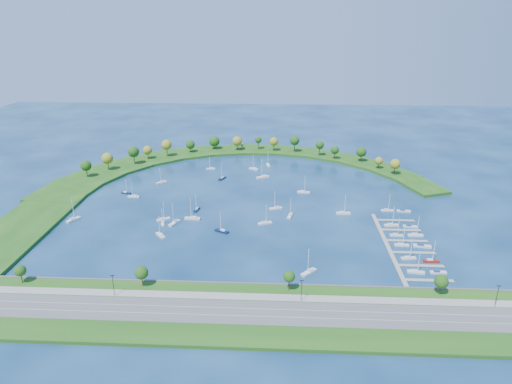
{
  "coord_description": "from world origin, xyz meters",
  "views": [
    {
      "loc": [
        19.06,
        -278.56,
        114.26
      ],
      "look_at": [
        5.0,
        5.0,
        4.0
      ],
      "focal_mm": 32.02,
      "sensor_mm": 36.0,
      "label": 1
    }
  ],
  "objects_px": {
    "docked_boat_2": "(409,258)",
    "docked_boat_5": "(422,246)",
    "docked_boat_3": "(431,260)",
    "moored_boat_15": "(263,177)",
    "docked_boat_9": "(410,226)",
    "harbor_tower": "(242,146)",
    "moored_boat_14": "(163,219)",
    "docked_boat_4": "(402,244)",
    "moored_boat_20": "(276,208)",
    "docked_boat_11": "(403,211)",
    "moored_boat_21": "(161,235)",
    "docked_boat_1": "(438,272)",
    "moored_boat_11": "(162,182)",
    "moored_boat_19": "(254,168)",
    "moored_boat_1": "(73,219)",
    "moored_boat_8": "(197,209)",
    "moored_boat_10": "(265,223)",
    "moored_boat_3": "(193,218)",
    "docked_boat_7": "(415,235)",
    "dock_system": "(402,246)",
    "docked_boat_10": "(387,210)",
    "moored_boat_16": "(174,222)",
    "docked_boat_0": "(416,271)",
    "moored_boat_6": "(163,223)",
    "moored_boat_18": "(211,168)",
    "moored_boat_9": "(134,196)",
    "docked_boat_8": "(391,225)",
    "moored_boat_2": "(222,178)",
    "docked_boat_6": "(396,235)",
    "moored_boat_4": "(343,213)",
    "moored_boat_5": "(268,165)",
    "moored_boat_13": "(309,272)",
    "moored_boat_7": "(290,215)",
    "moored_boat_17": "(126,192)",
    "moored_boat_0": "(222,230)",
    "moored_boat_12": "(303,192)"
  },
  "relations": [
    {
      "from": "docked_boat_4",
      "to": "docked_boat_1",
      "type": "bearing_deg",
      "value": -67.19
    },
    {
      "from": "dock_system",
      "to": "docked_boat_2",
      "type": "height_order",
      "value": "docked_boat_2"
    },
    {
      "from": "docked_boat_2",
      "to": "moored_boat_16",
      "type": "bearing_deg",
      "value": 157.41
    },
    {
      "from": "moored_boat_18",
      "to": "docked_boat_6",
      "type": "height_order",
      "value": "docked_boat_6"
    },
    {
      "from": "dock_system",
      "to": "docked_boat_10",
      "type": "bearing_deg",
      "value": 86.81
    },
    {
      "from": "moored_boat_3",
      "to": "docked_boat_5",
      "type": "relative_size",
      "value": 1.46
    },
    {
      "from": "dock_system",
      "to": "moored_boat_2",
      "type": "distance_m",
      "value": 147.92
    },
    {
      "from": "docked_boat_0",
      "to": "docked_boat_1",
      "type": "height_order",
      "value": "docked_boat_0"
    },
    {
      "from": "moored_boat_20",
      "to": "moored_boat_21",
      "type": "distance_m",
      "value": 75.55
    },
    {
      "from": "moored_boat_17",
      "to": "moored_boat_18",
      "type": "distance_m",
      "value": 75.1
    },
    {
      "from": "moored_boat_14",
      "to": "docked_boat_10",
      "type": "relative_size",
      "value": 1.07
    },
    {
      "from": "moored_boat_3",
      "to": "docked_boat_11",
      "type": "height_order",
      "value": "moored_boat_3"
    },
    {
      "from": "moored_boat_11",
      "to": "moored_boat_19",
      "type": "bearing_deg",
      "value": 167.42
    },
    {
      "from": "moored_boat_16",
      "to": "docked_boat_6",
      "type": "bearing_deg",
      "value": 110.05
    },
    {
      "from": "moored_boat_9",
      "to": "moored_boat_7",
      "type": "bearing_deg",
      "value": 168.09
    },
    {
      "from": "moored_boat_4",
      "to": "moored_boat_5",
      "type": "bearing_deg",
      "value": 113.77
    },
    {
      "from": "docked_boat_1",
      "to": "docked_boat_2",
      "type": "bearing_deg",
      "value": 126.76
    },
    {
      "from": "docked_boat_6",
      "to": "moored_boat_0",
      "type": "bearing_deg",
      "value": -179.03
    },
    {
      "from": "moored_boat_15",
      "to": "docked_boat_9",
      "type": "bearing_deg",
      "value": 110.87
    },
    {
      "from": "moored_boat_12",
      "to": "moored_boat_14",
      "type": "height_order",
      "value": "moored_boat_12"
    },
    {
      "from": "moored_boat_14",
      "to": "docked_boat_9",
      "type": "xyz_separation_m",
      "value": [
        144.53,
        -2.76,
        -0.31
      ]
    },
    {
      "from": "moored_boat_8",
      "to": "moored_boat_18",
      "type": "height_order",
      "value": "moored_boat_8"
    },
    {
      "from": "moored_boat_4",
      "to": "moored_boat_13",
      "type": "xyz_separation_m",
      "value": [
        -25.07,
        -70.41,
        0.02
      ]
    },
    {
      "from": "moored_boat_6",
      "to": "moored_boat_1",
      "type": "bearing_deg",
      "value": -103.79
    },
    {
      "from": "moored_boat_1",
      "to": "docked_boat_1",
      "type": "relative_size",
      "value": 1.72
    },
    {
      "from": "moored_boat_3",
      "to": "moored_boat_20",
      "type": "distance_m",
      "value": 52.83
    },
    {
      "from": "docked_boat_2",
      "to": "docked_boat_5",
      "type": "bearing_deg",
      "value": 44.66
    },
    {
      "from": "docked_boat_5",
      "to": "docked_boat_10",
      "type": "bearing_deg",
      "value": 108.47
    },
    {
      "from": "moored_boat_4",
      "to": "moored_boat_9",
      "type": "relative_size",
      "value": 1.1
    },
    {
      "from": "moored_boat_20",
      "to": "docked_boat_11",
      "type": "xyz_separation_m",
      "value": [
        79.47,
        -0.45,
        -0.29
      ]
    },
    {
      "from": "docked_boat_2",
      "to": "docked_boat_3",
      "type": "height_order",
      "value": "docked_boat_3"
    },
    {
      "from": "moored_boat_17",
      "to": "moored_boat_11",
      "type": "bearing_deg",
      "value": 63.79
    },
    {
      "from": "docked_boat_2",
      "to": "docked_boat_3",
      "type": "xyz_separation_m",
      "value": [
        10.49,
        -2.18,
        0.01
      ]
    },
    {
      "from": "moored_boat_8",
      "to": "docked_boat_11",
      "type": "relative_size",
      "value": 1.27
    },
    {
      "from": "moored_boat_11",
      "to": "docked_boat_9",
      "type": "distance_m",
      "value": 174.47
    },
    {
      "from": "harbor_tower",
      "to": "moored_boat_20",
      "type": "relative_size",
      "value": 0.37
    },
    {
      "from": "docked_boat_0",
      "to": "moored_boat_6",
      "type": "bearing_deg",
      "value": 168.7
    },
    {
      "from": "moored_boat_10",
      "to": "docked_boat_3",
      "type": "relative_size",
      "value": 1.08
    },
    {
      "from": "moored_boat_10",
      "to": "moored_boat_14",
      "type": "height_order",
      "value": "moored_boat_10"
    },
    {
      "from": "docked_boat_4",
      "to": "docked_boat_2",
      "type": "bearing_deg",
      "value": -88.32
    },
    {
      "from": "moored_boat_8",
      "to": "moored_boat_10",
      "type": "bearing_deg",
      "value": 77.14
    },
    {
      "from": "docked_boat_6",
      "to": "docked_boat_9",
      "type": "distance_m",
      "value": 15.7
    },
    {
      "from": "moored_boat_8",
      "to": "docked_boat_5",
      "type": "distance_m",
      "value": 133.89
    },
    {
      "from": "moored_boat_9",
      "to": "docked_boat_8",
      "type": "xyz_separation_m",
      "value": [
        162.58,
        -36.99,
        0.01
      ]
    },
    {
      "from": "moored_boat_2",
      "to": "docked_boat_6",
      "type": "distance_m",
      "value": 139.7
    },
    {
      "from": "docked_boat_7",
      "to": "docked_boat_2",
      "type": "bearing_deg",
      "value": -113.96
    },
    {
      "from": "harbor_tower",
      "to": "moored_boat_14",
      "type": "relative_size",
      "value": 0.38
    },
    {
      "from": "moored_boat_1",
      "to": "docked_boat_4",
      "type": "relative_size",
      "value": 1.18
    },
    {
      "from": "moored_boat_14",
      "to": "moored_boat_18",
      "type": "height_order",
      "value": "moored_boat_14"
    },
    {
      "from": "docked_boat_6",
      "to": "docked_boat_11",
      "type": "height_order",
      "value": "docked_boat_6"
    }
  ]
}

